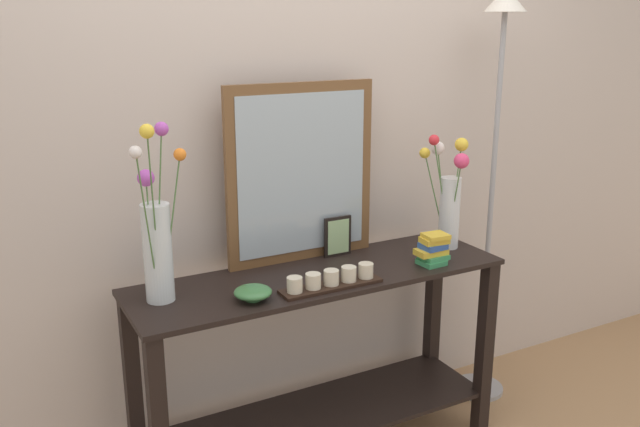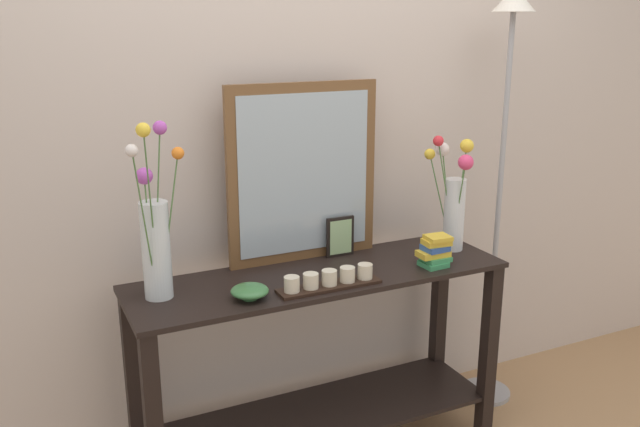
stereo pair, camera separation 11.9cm
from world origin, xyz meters
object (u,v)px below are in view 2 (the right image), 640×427
Objects in this scene: tall_vase_left at (155,237)px; picture_frame_small at (340,237)px; book_stack at (435,251)px; console_table at (320,348)px; mirror_leaning at (303,173)px; vase_right at (454,199)px; decorative_bowl at (250,291)px; candle_tray at (329,280)px; floor_lamp at (504,135)px.

picture_frame_small is (0.77, 0.11, -0.14)m from tall_vase_left.
console_table is at bearing 165.16° from book_stack.
book_stack is (0.43, -0.31, -0.29)m from mirror_leaning.
picture_frame_small is at bearing 42.27° from console_table.
mirror_leaning reaches higher than book_stack.
tall_vase_left is 1.23m from vase_right.
tall_vase_left is 1.08m from book_stack.
decorative_bowl is at bearing -172.17° from vase_right.
tall_vase_left is 0.79m from picture_frame_small.
book_stack reaches higher than decorative_bowl.
floor_lamp is (0.96, 0.23, 0.43)m from candle_tray.
candle_tray reaches higher than decorative_bowl.
mirror_leaning is at bearing 173.87° from floor_lamp.
mirror_leaning is 0.65m from vase_right.
console_table is 8.86× the size of picture_frame_small.
floor_lamp reaches higher than book_stack.
vase_right is at bearing 7.83° from decorative_bowl.
console_table is at bearing 77.72° from candle_tray.
floor_lamp reaches higher than decorative_bowl.
decorative_bowl is 0.07× the size of floor_lamp.
tall_vase_left is 0.63m from candle_tray.
mirror_leaning is 5.51× the size of book_stack.
book_stack is at bearing -14.84° from console_table.
book_stack is (0.48, 0.02, 0.03)m from candle_tray.
vase_right reaches higher than candle_tray.
tall_vase_left reaches higher than decorative_bowl.
candle_tray is (-0.05, -0.33, -0.33)m from mirror_leaning.
tall_vase_left is (-0.63, -0.15, -0.13)m from mirror_leaning.
picture_frame_small reaches higher than decorative_bowl.
mirror_leaning is (0.02, 0.19, 0.67)m from console_table.
mirror_leaning is at bearing 164.43° from vase_right.
mirror_leaning is 4.27× the size of picture_frame_small.
mirror_leaning is 0.60m from book_stack.
mirror_leaning is 0.66m from tall_vase_left.
mirror_leaning is 0.31m from picture_frame_small.
floor_lamp is (1.54, 0.06, 0.24)m from tall_vase_left.
mirror_leaning is at bearing 13.81° from tall_vase_left.
book_stack is (-0.18, -0.14, -0.16)m from vase_right.
candle_tray is at bearing -177.06° from book_stack.
candle_tray is 0.48m from book_stack.
console_table is 0.49m from decorative_bowl.
tall_vase_left is 0.34× the size of floor_lamp.
picture_frame_small is at bearing 8.46° from tall_vase_left.
vase_right is (1.23, -0.02, -0.00)m from tall_vase_left.
floor_lamp reaches higher than picture_frame_small.
console_table is 0.83m from vase_right.
floor_lamp is at bearing 13.28° from vase_right.
picture_frame_small is (-0.46, 0.13, -0.14)m from vase_right.
decorative_bowl is (-0.34, -0.30, -0.33)m from mirror_leaning.
candle_tray is at bearing -166.45° from floor_lamp.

